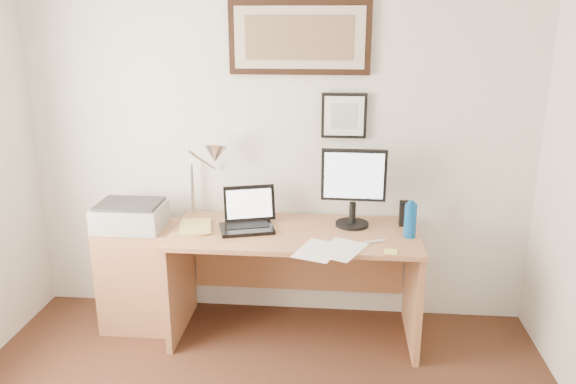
# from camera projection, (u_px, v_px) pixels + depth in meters

# --- Properties ---
(wall_back) EXTENTS (3.50, 0.02, 2.50)m
(wall_back) POSITION_uv_depth(u_px,v_px,m) (277.00, 143.00, 3.85)
(wall_back) COLOR silver
(wall_back) RESTS_ON ground
(side_cabinet) EXTENTS (0.50, 0.40, 0.73)m
(side_cabinet) POSITION_uv_depth(u_px,v_px,m) (141.00, 276.00, 3.88)
(side_cabinet) COLOR #A06843
(side_cabinet) RESTS_ON floor
(water_bottle) EXTENTS (0.08, 0.08, 0.22)m
(water_bottle) POSITION_uv_depth(u_px,v_px,m) (410.00, 220.00, 3.50)
(water_bottle) COLOR #0B4B93
(water_bottle) RESTS_ON desk
(bottle_cap) EXTENTS (0.04, 0.04, 0.02)m
(bottle_cap) POSITION_uv_depth(u_px,v_px,m) (412.00, 202.00, 3.47)
(bottle_cap) COLOR #0B4B93
(bottle_cap) RESTS_ON water_bottle
(speaker) EXTENTS (0.07, 0.07, 0.17)m
(speaker) POSITION_uv_depth(u_px,v_px,m) (405.00, 214.00, 3.71)
(speaker) COLOR black
(speaker) RESTS_ON desk
(paper_sheet_a) EXTENTS (0.32, 0.38, 0.00)m
(paper_sheet_a) POSITION_uv_depth(u_px,v_px,m) (318.00, 250.00, 3.32)
(paper_sheet_a) COLOR white
(paper_sheet_a) RESTS_ON desk
(paper_sheet_b) EXTENTS (0.34, 0.39, 0.00)m
(paper_sheet_b) POSITION_uv_depth(u_px,v_px,m) (341.00, 249.00, 3.33)
(paper_sheet_b) COLOR white
(paper_sheet_b) RESTS_ON desk
(sticky_pad) EXTENTS (0.08, 0.08, 0.01)m
(sticky_pad) POSITION_uv_depth(u_px,v_px,m) (391.00, 252.00, 3.29)
(sticky_pad) COLOR #E5DF6C
(sticky_pad) RESTS_ON desk
(marker_pen) EXTENTS (0.14, 0.06, 0.02)m
(marker_pen) POSITION_uv_depth(u_px,v_px,m) (375.00, 241.00, 3.44)
(marker_pen) COLOR white
(marker_pen) RESTS_ON desk
(book) EXTENTS (0.26, 0.32, 0.02)m
(book) POSITION_uv_depth(u_px,v_px,m) (180.00, 228.00, 3.66)
(book) COLOR #D4BE63
(book) RESTS_ON desk
(desk) EXTENTS (1.60, 0.70, 0.75)m
(desk) POSITION_uv_depth(u_px,v_px,m) (295.00, 259.00, 3.78)
(desk) COLOR #A06843
(desk) RESTS_ON floor
(laptop) EXTENTS (0.39, 0.38, 0.26)m
(laptop) POSITION_uv_depth(u_px,v_px,m) (248.00, 219.00, 3.68)
(laptop) COLOR black
(laptop) RESTS_ON desk
(lcd_monitor) EXTENTS (0.42, 0.22, 0.52)m
(lcd_monitor) POSITION_uv_depth(u_px,v_px,m) (353.00, 184.00, 3.64)
(lcd_monitor) COLOR black
(lcd_monitor) RESTS_ON desk
(printer) EXTENTS (0.44, 0.34, 0.18)m
(printer) POSITION_uv_depth(u_px,v_px,m) (130.00, 216.00, 3.72)
(printer) COLOR #AAAAAC
(printer) RESTS_ON side_cabinet
(desk_lamp) EXTENTS (0.29, 0.27, 0.53)m
(desk_lamp) POSITION_uv_depth(u_px,v_px,m) (213.00, 157.00, 3.72)
(desk_lamp) COLOR silver
(desk_lamp) RESTS_ON desk
(picture_large) EXTENTS (0.92, 0.04, 0.47)m
(picture_large) POSITION_uv_depth(u_px,v_px,m) (299.00, 38.00, 3.60)
(picture_large) COLOR black
(picture_large) RESTS_ON wall_back
(picture_small) EXTENTS (0.30, 0.03, 0.30)m
(picture_small) POSITION_uv_depth(u_px,v_px,m) (344.00, 116.00, 3.72)
(picture_small) COLOR black
(picture_small) RESTS_ON wall_back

